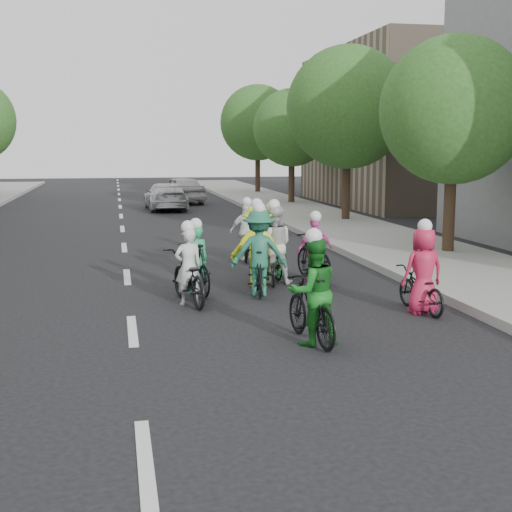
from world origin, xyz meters
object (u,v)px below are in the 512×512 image
object	(u,v)px
cyclist_3	(314,254)
cyclist_4	(422,280)
cyclist_5	(196,266)
follow_car_trail	(182,190)
cyclist_0	(188,275)
cyclist_8	(247,238)
cyclist_9	(271,250)
cyclist_6	(274,253)
cyclist_1	(312,300)
cyclist_2	(257,253)
cyclist_7	(259,259)
follow_car_lead	(165,196)

from	to	relation	value
cyclist_3	cyclist_4	distance (m)	3.55
cyclist_3	cyclist_5	distance (m)	2.90
cyclist_5	follow_car_trail	size ratio (longest dim) A/B	0.43
cyclist_0	cyclist_5	xyz separation A→B (m)	(0.26, 0.96, 0.02)
cyclist_8	cyclist_9	world-z (taller)	cyclist_9
cyclist_5	cyclist_6	bearing A→B (deg)	-168.52
cyclist_1	cyclist_3	bearing A→B (deg)	-114.27
cyclist_1	cyclist_2	distance (m)	4.69
cyclist_2	follow_car_trail	world-z (taller)	cyclist_2
cyclist_5	cyclist_9	xyz separation A→B (m)	(1.90, 1.40, 0.08)
follow_car_trail	cyclist_9	bearing A→B (deg)	78.55
cyclist_5	cyclist_8	xyz separation A→B (m)	(1.82, 4.15, 0.00)
cyclist_9	cyclist_1	bearing A→B (deg)	77.81
cyclist_5	cyclist_7	xyz separation A→B (m)	(1.23, -0.43, 0.17)
cyclist_6	follow_car_lead	size ratio (longest dim) A/B	0.42
cyclist_2	cyclist_6	xyz separation A→B (m)	(0.43, 0.22, -0.04)
cyclist_2	cyclist_7	distance (m)	1.00
cyclist_3	cyclist_4	world-z (taller)	cyclist_4
cyclist_6	cyclist_1	bearing A→B (deg)	95.99
cyclist_2	follow_car_lead	distance (m)	19.44
cyclist_6	follow_car_trail	distance (m)	23.23
cyclist_8	cyclist_7	bearing A→B (deg)	94.14
follow_car_trail	cyclist_1	bearing A→B (deg)	77.38
cyclist_5	cyclist_8	size ratio (longest dim) A/B	0.92
cyclist_1	cyclist_5	world-z (taller)	cyclist_1
cyclist_2	cyclist_8	distance (m)	3.62
follow_car_lead	follow_car_trail	distance (m)	4.18
cyclist_4	follow_car_lead	world-z (taller)	cyclist_4
cyclist_0	cyclist_8	xyz separation A→B (m)	(2.08, 5.11, 0.03)
cyclist_8	cyclist_9	size ratio (longest dim) A/B	1.11
cyclist_3	cyclist_4	bearing A→B (deg)	98.43
cyclist_0	cyclist_5	size ratio (longest dim) A/B	1.11
cyclist_0	cyclist_7	world-z (taller)	cyclist_7
cyclist_9	follow_car_lead	xyz separation A→B (m)	(-1.13, 18.59, -0.01)
cyclist_2	cyclist_5	distance (m)	1.50
cyclist_1	follow_car_trail	world-z (taller)	cyclist_1
cyclist_7	cyclist_9	distance (m)	1.96
cyclist_0	cyclist_9	xyz separation A→B (m)	(2.15, 2.36, 0.10)
cyclist_1	cyclist_9	xyz separation A→B (m)	(0.58, 5.54, -0.02)
cyclist_7	cyclist_9	size ratio (longest dim) A/B	1.08
cyclist_1	follow_car_trail	xyz separation A→B (m)	(0.59, 28.14, 0.05)
cyclist_7	cyclist_8	bearing A→B (deg)	-90.62
cyclist_3	cyclist_7	xyz separation A→B (m)	(-1.54, -1.30, 0.14)
cyclist_8	cyclist_1	bearing A→B (deg)	98.03
cyclist_4	cyclist_6	distance (m)	3.87
cyclist_8	cyclist_4	bearing A→B (deg)	118.24
cyclist_0	cyclist_8	world-z (taller)	cyclist_8
cyclist_1	cyclist_2	world-z (taller)	cyclist_2
cyclist_1	cyclist_3	size ratio (longest dim) A/B	0.97
cyclist_6	follow_car_trail	size ratio (longest dim) A/B	0.44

